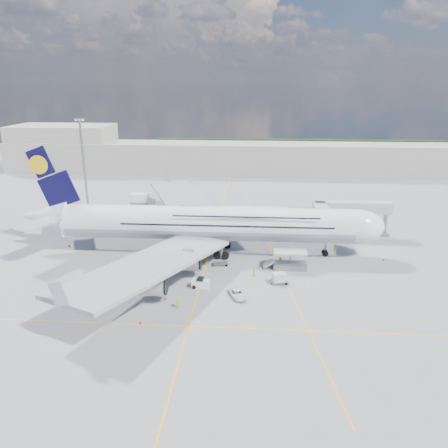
# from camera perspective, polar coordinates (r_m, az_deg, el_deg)

# --- Properties ---
(ground) EXTENTS (300.00, 300.00, 0.00)m
(ground) POSITION_cam_1_polar(r_m,az_deg,el_deg) (86.23, -2.71, -6.25)
(ground) COLOR gray
(ground) RESTS_ON ground
(taxi_line_main) EXTENTS (0.25, 220.00, 0.01)m
(taxi_line_main) POSITION_cam_1_polar(r_m,az_deg,el_deg) (86.22, -2.71, -6.25)
(taxi_line_main) COLOR #FFB90D
(taxi_line_main) RESTS_ON ground
(taxi_line_cross) EXTENTS (120.00, 0.25, 0.01)m
(taxi_line_cross) POSITION_cam_1_polar(r_m,az_deg,el_deg) (68.71, -4.68, -13.18)
(taxi_line_cross) COLOR #FFB90D
(taxi_line_cross) RESTS_ON ground
(taxi_line_diag) EXTENTS (14.16, 99.06, 0.01)m
(taxi_line_diag) POSITION_cam_1_polar(r_m,az_deg,el_deg) (94.98, 6.43, -3.95)
(taxi_line_diag) COLOR #FFB90D
(taxi_line_diag) RESTS_ON ground
(airliner) EXTENTS (77.26, 79.15, 23.71)m
(airliner) POSITION_cam_1_polar(r_m,az_deg,el_deg) (92.96, -1.91, 0.17)
(airliner) COLOR white
(airliner) RESTS_ON ground
(jet_bridge) EXTENTS (18.80, 12.10, 8.50)m
(jet_bridge) POSITION_cam_1_polar(r_m,az_deg,el_deg) (104.92, 15.00, 1.66)
(jet_bridge) COLOR #B7B7BC
(jet_bridge) RESTS_ON ground
(cargo_loader) EXTENTS (8.53, 3.20, 3.67)m
(cargo_loader) POSITION_cam_1_polar(r_m,az_deg,el_deg) (88.14, 8.46, -4.99)
(cargo_loader) COLOR silver
(cargo_loader) RESTS_ON ground
(light_mast) EXTENTS (3.00, 0.70, 25.50)m
(light_mast) POSITION_cam_1_polar(r_m,az_deg,el_deg) (134.36, -17.85, 7.77)
(light_mast) COLOR gray
(light_mast) RESTS_ON ground
(terminal) EXTENTS (180.00, 16.00, 12.00)m
(terminal) POSITION_cam_1_polar(r_m,az_deg,el_deg) (175.64, 0.86, 8.57)
(terminal) COLOR #B2AD9E
(terminal) RESTS_ON ground
(hangar) EXTENTS (40.00, 22.00, 18.00)m
(hangar) POSITION_cam_1_polar(r_m,az_deg,el_deg) (196.64, -20.17, 9.41)
(hangar) COLOR #B2AD9E
(hangar) RESTS_ON ground
(tree_line) EXTENTS (160.00, 6.00, 8.00)m
(tree_line) POSITION_cam_1_polar(r_m,az_deg,el_deg) (222.24, 12.03, 9.73)
(tree_line) COLOR #193814
(tree_line) RESTS_ON ground
(dolly_row_a) EXTENTS (2.84, 2.04, 1.62)m
(dolly_row_a) POSITION_cam_1_polar(r_m,az_deg,el_deg) (84.11, -16.24, -7.02)
(dolly_row_a) COLOR gray
(dolly_row_a) RESTS_ON ground
(dolly_row_b) EXTENTS (3.11, 2.16, 1.79)m
(dolly_row_b) POSITION_cam_1_polar(r_m,az_deg,el_deg) (84.24, -17.65, -7.06)
(dolly_row_b) COLOR gray
(dolly_row_b) RESTS_ON ground
(dolly_row_c) EXTENTS (3.45, 2.42, 0.46)m
(dolly_row_c) POSITION_cam_1_polar(r_m,az_deg,el_deg) (83.92, -10.73, -7.03)
(dolly_row_c) COLOR gray
(dolly_row_c) RESTS_ON ground
(dolly_back) EXTENTS (3.25, 1.92, 0.46)m
(dolly_back) POSITION_cam_1_polar(r_m,az_deg,el_deg) (86.32, -19.99, -7.13)
(dolly_back) COLOR gray
(dolly_back) RESTS_ON ground
(dolly_nose_far) EXTENTS (3.54, 2.52, 2.03)m
(dolly_nose_far) POSITION_cam_1_polar(r_m,az_deg,el_deg) (81.67, 7.25, -7.01)
(dolly_nose_far) COLOR gray
(dolly_nose_far) RESTS_ON ground
(dolly_nose_near) EXTENTS (3.36, 2.18, 0.46)m
(dolly_nose_near) POSITION_cam_1_polar(r_m,az_deg,el_deg) (88.99, -0.47, -5.17)
(dolly_nose_near) COLOR gray
(dolly_nose_near) RESTS_ON ground
(baggage_tug) EXTENTS (3.26, 1.75, 1.96)m
(baggage_tug) POSITION_cam_1_polar(r_m,az_deg,el_deg) (79.65, -3.08, -7.74)
(baggage_tug) COLOR white
(baggage_tug) RESTS_ON ground
(catering_truck_inner) EXTENTS (6.20, 3.73, 3.45)m
(catering_truck_inner) POSITION_cam_1_polar(r_m,az_deg,el_deg) (107.58, -4.84, -0.27)
(catering_truck_inner) COLOR gray
(catering_truck_inner) RESTS_ON ground
(catering_truck_outer) EXTENTS (7.30, 3.05, 4.29)m
(catering_truck_outer) POSITION_cam_1_polar(r_m,az_deg,el_deg) (130.00, -10.58, 2.94)
(catering_truck_outer) COLOR gray
(catering_truck_outer) RESTS_ON ground
(service_van) EXTENTS (3.75, 5.03, 1.27)m
(service_van) POSITION_cam_1_polar(r_m,az_deg,el_deg) (76.44, 1.72, -9.11)
(service_van) COLOR white
(service_van) RESTS_ON ground
(crew_nose) EXTENTS (0.84, 0.82, 1.95)m
(crew_nose) POSITION_cam_1_polar(r_m,az_deg,el_deg) (97.95, 14.25, -3.11)
(crew_nose) COLOR #DEFF1A
(crew_nose) RESTS_ON ground
(crew_loader) EXTENTS (1.11, 1.05, 1.81)m
(crew_loader) POSITION_cam_1_polar(r_m,az_deg,el_deg) (89.66, 7.35, -4.76)
(crew_loader) COLOR #D5FF1A
(crew_loader) RESTS_ON ground
(crew_wing) EXTENTS (0.61, 1.04, 1.67)m
(crew_wing) POSITION_cam_1_polar(r_m,az_deg,el_deg) (88.34, -12.59, -5.48)
(crew_wing) COLOR #CFE618
(crew_wing) RESTS_ON ground
(crew_van) EXTENTS (0.82, 0.94, 1.63)m
(crew_van) POSITION_cam_1_polar(r_m,az_deg,el_deg) (84.13, 3.93, -6.32)
(crew_van) COLOR #ACE618
(crew_van) RESTS_ON ground
(crew_tug) EXTENTS (1.18, 0.72, 1.79)m
(crew_tug) POSITION_cam_1_polar(r_m,az_deg,el_deg) (73.32, -5.97, -10.25)
(crew_tug) COLOR #9DDA16
(crew_tug) RESTS_ON ground
(cone_nose) EXTENTS (0.42, 0.42, 0.54)m
(cone_nose) POSITION_cam_1_polar(r_m,az_deg,el_deg) (97.03, 20.11, -4.36)
(cone_nose) COLOR red
(cone_nose) RESTS_ON ground
(cone_wing_left_inner) EXTENTS (0.41, 0.41, 0.52)m
(cone_wing_left_inner) POSITION_cam_1_polar(r_m,az_deg,el_deg) (114.57, -7.21, 0.10)
(cone_wing_left_inner) COLOR red
(cone_wing_left_inner) RESTS_ON ground
(cone_wing_left_outer) EXTENTS (0.41, 0.41, 0.53)m
(cone_wing_left_outer) POSITION_cam_1_polar(r_m,az_deg,el_deg) (122.64, -9.99, 1.19)
(cone_wing_left_outer) COLOR red
(cone_wing_left_outer) RESTS_ON ground
(cone_wing_right_inner) EXTENTS (0.50, 0.50, 0.64)m
(cone_wing_right_inner) POSITION_cam_1_polar(r_m,az_deg,el_deg) (76.48, -7.67, -9.54)
(cone_wing_right_inner) COLOR red
(cone_wing_right_inner) RESTS_ON ground
(cone_wing_right_outer) EXTENTS (0.46, 0.46, 0.58)m
(cone_wing_right_outer) POSITION_cam_1_polar(r_m,az_deg,el_deg) (70.26, -10.88, -12.45)
(cone_wing_right_outer) COLOR red
(cone_wing_right_outer) RESTS_ON ground
(cone_tail) EXTENTS (0.46, 0.46, 0.58)m
(cone_tail) POSITION_cam_1_polar(r_m,az_deg,el_deg) (104.57, -19.60, -2.65)
(cone_tail) COLOR red
(cone_tail) RESTS_ON ground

